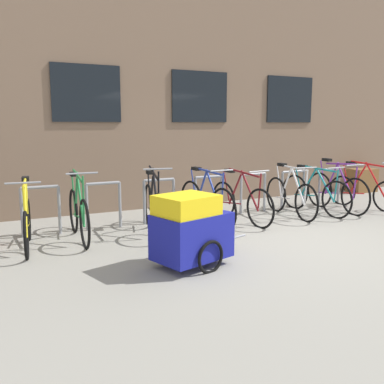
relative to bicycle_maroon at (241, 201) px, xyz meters
The scene contains 14 objects.
ground_plane 1.37m from the bicycle_maroon, 84.09° to the right, with size 42.00×42.00×0.00m, color gray.
storefront_building 6.24m from the bicycle_maroon, 88.64° to the left, with size 28.00×7.67×5.82m.
bike_rack 0.69m from the bicycle_maroon, 119.79° to the left, with size 6.61×0.05×0.80m.
bicycle_maroon is the anchor object (origin of this frame).
bicycle_red 3.00m from the bicycle_maroon, ahead, with size 0.50×1.67×1.03m.
bicycle_purple 2.30m from the bicycle_maroon, ahead, with size 0.44×1.76×1.06m.
bicycle_black 1.67m from the bicycle_maroon, behind, with size 0.49×1.71×1.11m.
bicycle_blue 0.67m from the bicycle_maroon, behind, with size 0.44×1.77×1.03m.
bicycle_white 1.13m from the bicycle_maroon, ahead, with size 0.44×1.72×1.01m.
bicycle_green 2.85m from the bicycle_maroon, behind, with size 0.44×1.74×1.09m.
bicycle_yellow 3.60m from the bicycle_maroon, behind, with size 0.44×1.64×1.03m.
bicycle_teal 1.74m from the bicycle_maroon, ahead, with size 0.44×1.82×0.97m.
bike_trailer 2.58m from the bicycle_maroon, 136.47° to the right, with size 1.48×0.83×0.92m.
planter_box 4.97m from the bicycle_maroon, 18.03° to the left, with size 0.70×0.44×0.60m, color brown.
Camera 1 is at (-4.23, -5.02, 1.74)m, focal length 39.74 mm.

